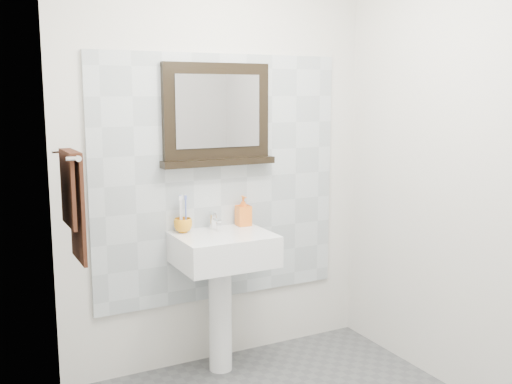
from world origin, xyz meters
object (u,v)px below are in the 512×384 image
at_px(pedestal_sink, 223,264).
at_px(toothbrush_cup, 183,225).
at_px(framed_mirror, 217,117).
at_px(soap_dispenser, 243,211).
at_px(hand_towel, 73,197).

height_order(pedestal_sink, toothbrush_cup, pedestal_sink).
height_order(pedestal_sink, framed_mirror, framed_mirror).
xyz_separation_m(soap_dispenser, framed_mirror, (-0.15, 0.05, 0.58)).
bearing_deg(pedestal_sink, soap_dispenser, 34.35).
relative_size(pedestal_sink, toothbrush_cup, 8.95).
height_order(toothbrush_cup, soap_dispenser, soap_dispenser).
relative_size(pedestal_sink, soap_dispenser, 5.19).
bearing_deg(soap_dispenser, hand_towel, -163.26).
bearing_deg(framed_mirror, toothbrush_cup, -168.43).
bearing_deg(hand_towel, toothbrush_cup, 21.69).
xyz_separation_m(pedestal_sink, hand_towel, (-0.86, -0.13, 0.49)).
distance_m(toothbrush_cup, framed_mirror, 0.67).
xyz_separation_m(toothbrush_cup, hand_towel, (-0.67, -0.26, 0.26)).
distance_m(soap_dispenser, framed_mirror, 0.60).
bearing_deg(framed_mirror, soap_dispenser, -17.45).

